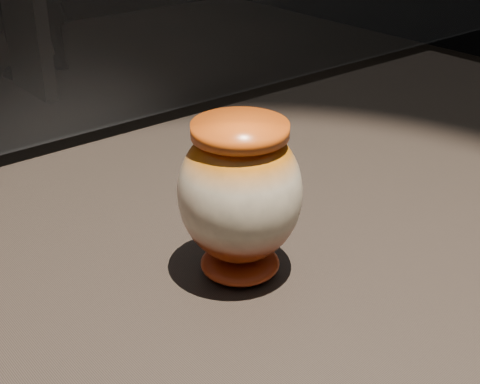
% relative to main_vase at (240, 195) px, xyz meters
% --- Properties ---
extents(main_vase, '(0.14, 0.14, 0.19)m').
position_rel_main_vase_xyz_m(main_vase, '(0.00, 0.00, 0.00)').
color(main_vase, maroon).
rests_on(main_vase, display_plinth).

